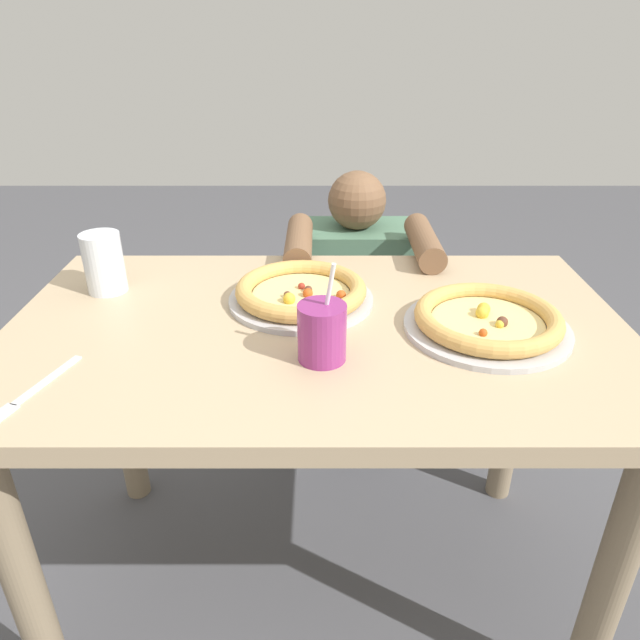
# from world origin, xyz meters

# --- Properties ---
(ground_plane) EXTENTS (8.00, 8.00, 0.00)m
(ground_plane) POSITION_xyz_m (0.00, 0.00, 0.00)
(ground_plane) COLOR #4C4C51
(dining_table) EXTENTS (1.27, 0.77, 0.75)m
(dining_table) POSITION_xyz_m (0.00, 0.00, 0.63)
(dining_table) COLOR tan
(dining_table) RESTS_ON ground
(pizza_near) EXTENTS (0.33, 0.33, 0.05)m
(pizza_near) POSITION_xyz_m (0.34, -0.03, 0.77)
(pizza_near) COLOR #B7B7BC
(pizza_near) RESTS_ON dining_table
(pizza_far) EXTENTS (0.32, 0.32, 0.05)m
(pizza_far) POSITION_xyz_m (-0.04, 0.10, 0.77)
(pizza_far) COLOR #B7B7BC
(pizza_far) RESTS_ON dining_table
(drink_cup_colored) EXTENTS (0.09, 0.09, 0.19)m
(drink_cup_colored) POSITION_xyz_m (0.01, -0.14, 0.80)
(drink_cup_colored) COLOR #8C2D72
(drink_cup_colored) RESTS_ON dining_table
(water_cup_clear) EXTENTS (0.09, 0.09, 0.14)m
(water_cup_clear) POSITION_xyz_m (-0.48, 0.16, 0.82)
(water_cup_clear) COLOR silver
(water_cup_clear) RESTS_ON dining_table
(fork) EXTENTS (0.08, 0.20, 0.00)m
(fork) POSITION_xyz_m (-0.47, -0.24, 0.75)
(fork) COLOR silver
(fork) RESTS_ON dining_table
(diner_seated) EXTENTS (0.40, 0.52, 0.92)m
(diner_seated) POSITION_xyz_m (0.11, 0.61, 0.42)
(diner_seated) COLOR #333847
(diner_seated) RESTS_ON ground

